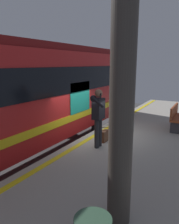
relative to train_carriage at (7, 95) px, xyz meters
The scene contains 10 objects.
ground_plane 3.69m from the train_carriage, 131.52° to the left, with size 25.67×25.67×0.00m, color #3D3D3F.
platform 5.08m from the train_carriage, 112.16° to the left, with size 17.12×4.67×1.12m, color #9E998E.
safety_line 3.22m from the train_carriage, 127.57° to the left, with size 16.77×0.16×0.01m, color yellow.
track_rail_near 3.12m from the train_carriage, 157.99° to the left, with size 22.25×0.08×0.16m, color slate.
track_rail_far 3.13m from the train_carriage, 157.67° to the right, with size 22.25×0.08×0.16m, color slate.
train_carriage is the anchor object (origin of this frame).
passenger 2.99m from the train_carriage, 105.09° to the left, with size 0.57×0.55×1.71m.
handbag 3.34m from the train_carriage, 114.69° to the left, with size 0.40×0.36×0.42m.
station_column 4.94m from the train_carriage, 68.00° to the left, with size 0.36×0.36×3.55m, color #38332D.
bench 6.05m from the train_carriage, 129.53° to the left, with size 1.42×0.44×0.90m.
Camera 1 is at (6.46, 3.68, 3.54)m, focal length 35.15 mm.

